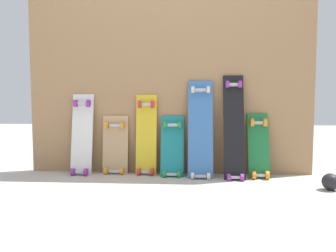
% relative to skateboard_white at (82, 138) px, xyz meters
% --- Properties ---
extents(ground_plane, '(12.00, 12.00, 0.00)m').
position_rel_skateboard_white_xyz_m(ground_plane, '(0.78, 0.03, -0.33)').
color(ground_plane, '#B2AAA0').
extents(plywood_wall_panel, '(2.56, 0.04, 1.86)m').
position_rel_skateboard_white_xyz_m(plywood_wall_panel, '(0.78, 0.10, 0.60)').
color(plywood_wall_panel, '#99724C').
rests_on(plywood_wall_panel, ground).
extents(skateboard_white, '(0.19, 0.20, 0.78)m').
position_rel_skateboard_white_xyz_m(skateboard_white, '(0.00, 0.00, 0.00)').
color(skateboard_white, silver).
rests_on(skateboard_white, ground).
extents(skateboard_natural, '(0.23, 0.14, 0.59)m').
position_rel_skateboard_white_xyz_m(skateboard_natural, '(0.30, 0.03, -0.10)').
color(skateboard_natural, tan).
rests_on(skateboard_natural, ground).
extents(skateboard_yellow, '(0.19, 0.16, 0.78)m').
position_rel_skateboard_white_xyz_m(skateboard_yellow, '(0.58, 0.03, -0.00)').
color(skateboard_yellow, gold).
rests_on(skateboard_yellow, ground).
extents(skateboard_teal, '(0.20, 0.22, 0.60)m').
position_rel_skateboard_white_xyz_m(skateboard_teal, '(0.82, -0.01, -0.10)').
color(skateboard_teal, '#197A7F').
rests_on(skateboard_teal, ground).
extents(skateboard_blue, '(0.22, 0.28, 0.91)m').
position_rel_skateboard_white_xyz_m(skateboard_blue, '(1.06, -0.04, 0.06)').
color(skateboard_blue, '#386BAD').
rests_on(skateboard_blue, ground).
extents(skateboard_black, '(0.17, 0.30, 0.95)m').
position_rel_skateboard_white_xyz_m(skateboard_black, '(1.35, -0.05, 0.08)').
color(skateboard_black, black).
rests_on(skateboard_black, ground).
extents(skateboard_green, '(0.18, 0.23, 0.61)m').
position_rel_skateboard_white_xyz_m(skateboard_green, '(1.56, -0.02, -0.08)').
color(skateboard_green, '#1E7238').
rests_on(skateboard_green, ground).
extents(rubber_ball, '(0.13, 0.13, 0.13)m').
position_rel_skateboard_white_xyz_m(rubber_ball, '(2.01, -0.42, -0.27)').
color(rubber_ball, black).
rests_on(rubber_ball, ground).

